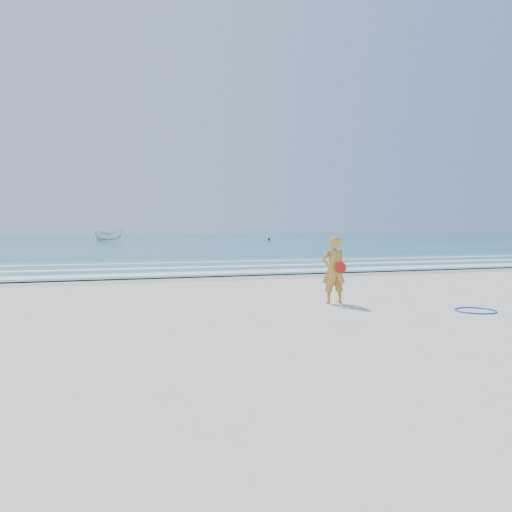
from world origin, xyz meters
name	(u,v)px	position (x,y,z in m)	size (l,w,h in m)	color
ground	(328,323)	(0.00, 0.00, 0.00)	(400.00, 400.00, 0.00)	silver
wet_sand	(212,277)	(0.00, 9.00, 0.00)	(400.00, 2.40, 0.00)	#B2A893
ocean	(110,237)	(0.00, 105.00, 0.02)	(400.00, 190.00, 0.04)	#19727F
shallow	(186,266)	(0.00, 14.00, 0.04)	(400.00, 10.00, 0.01)	#59B7AD
foam_near	(204,273)	(0.00, 10.30, 0.05)	(400.00, 1.40, 0.01)	white
foam_mid	(189,267)	(0.00, 13.20, 0.05)	(400.00, 0.90, 0.01)	white
foam_far	(177,263)	(0.00, 16.50, 0.05)	(400.00, 0.60, 0.01)	white
hoop	(475,311)	(3.44, 0.22, 0.01)	(0.82, 0.82, 0.03)	blue
boat	(109,236)	(-1.45, 69.78, 0.82)	(1.53, 4.06, 1.57)	silver
buoy	(269,239)	(22.67, 65.94, 0.22)	(0.35, 0.35, 0.35)	black
woman	(334,270)	(1.19, 2.13, 0.76)	(0.58, 0.42, 1.52)	gold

